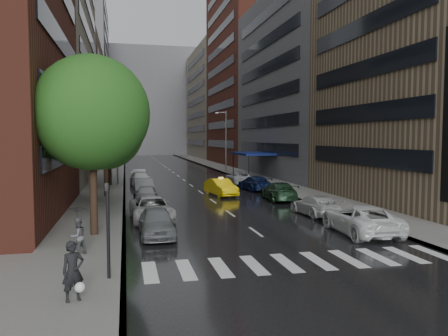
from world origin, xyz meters
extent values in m
plane|color=gray|center=(0.00, 0.00, 0.00)|extent=(220.00, 220.00, 0.00)
cube|color=black|center=(0.00, 50.00, 0.01)|extent=(14.00, 140.00, 0.01)
cube|color=gray|center=(-9.00, 50.00, 0.07)|extent=(4.00, 140.00, 0.15)
cube|color=gray|center=(9.00, 50.00, 0.07)|extent=(4.00, 140.00, 0.15)
cube|color=silver|center=(-6.10, -2.00, 0.01)|extent=(0.55, 2.80, 0.01)
cube|color=silver|center=(-4.70, -2.00, 0.01)|extent=(0.55, 2.80, 0.01)
cube|color=silver|center=(-3.30, -2.00, 0.01)|extent=(0.55, 2.80, 0.01)
cube|color=silver|center=(-1.90, -2.00, 0.01)|extent=(0.55, 2.80, 0.01)
cube|color=silver|center=(-0.50, -2.00, 0.01)|extent=(0.55, 2.80, 0.01)
cube|color=silver|center=(0.90, -2.00, 0.01)|extent=(0.55, 2.80, 0.01)
cube|color=silver|center=(2.30, -2.00, 0.01)|extent=(0.55, 2.80, 0.01)
cube|color=silver|center=(3.70, -2.00, 0.01)|extent=(0.55, 2.80, 0.01)
cube|color=silver|center=(5.10, -2.00, 0.01)|extent=(0.55, 2.80, 0.01)
cube|color=silver|center=(6.50, -2.00, 0.01)|extent=(0.55, 2.80, 0.01)
cube|color=gray|center=(-15.00, 36.00, 17.00)|extent=(8.00, 28.00, 34.00)
cube|color=#937A5B|center=(-15.00, 64.00, 11.00)|extent=(8.00, 28.00, 22.00)
cube|color=slate|center=(-15.00, 94.00, 19.00)|extent=(8.00, 32.00, 38.00)
cube|color=#937A5B|center=(15.00, 12.00, 15.00)|extent=(8.00, 20.00, 30.00)
cube|color=slate|center=(15.00, 36.00, 12.00)|extent=(8.00, 28.00, 24.00)
cube|color=maroon|center=(15.00, 64.00, 18.00)|extent=(8.00, 28.00, 36.00)
cube|color=gray|center=(15.00, 94.00, 14.00)|extent=(8.00, 32.00, 28.00)
cube|color=slate|center=(0.00, 118.00, 16.00)|extent=(40.00, 14.00, 32.00)
cylinder|color=#382619|center=(-8.60, 4.66, 2.59)|extent=(0.40, 0.40, 5.17)
sphere|color=#1E5116|center=(-8.60, 4.66, 6.47)|extent=(5.91, 5.91, 5.91)
cylinder|color=#382619|center=(-8.60, 20.08, 2.56)|extent=(0.40, 0.40, 5.12)
sphere|color=#1E5116|center=(-8.60, 20.08, 6.39)|extent=(5.85, 5.85, 5.85)
cylinder|color=#382619|center=(-8.60, 29.24, 2.05)|extent=(0.40, 0.40, 4.11)
sphere|color=#1E5116|center=(-8.60, 29.24, 5.13)|extent=(4.69, 4.69, 4.69)
imported|color=yellow|center=(1.35, 19.15, 0.76)|extent=(2.43, 4.81, 1.51)
imported|color=slate|center=(-5.40, 4.04, 0.76)|extent=(1.83, 4.48, 1.52)
imported|color=#BDBDBD|center=(-5.40, 8.51, 0.75)|extent=(2.77, 5.51, 1.49)
imported|color=#9A999E|center=(-5.40, 15.57, 0.73)|extent=(2.07, 4.40, 1.46)
imported|color=slate|center=(-5.40, 20.60, 0.77)|extent=(1.78, 4.75, 1.55)
imported|color=silver|center=(-5.40, 28.73, 0.73)|extent=(2.40, 5.14, 1.45)
imported|color=#ABB0B5|center=(-5.40, 33.15, 0.73)|extent=(1.83, 4.54, 1.47)
imported|color=white|center=(5.40, 2.36, 0.80)|extent=(3.05, 5.93, 1.60)
imported|color=silver|center=(5.40, 8.12, 0.67)|extent=(2.17, 4.74, 1.35)
imported|color=#193720|center=(5.40, 15.26, 0.76)|extent=(2.49, 5.36, 1.51)
imported|color=#0D183F|center=(5.40, 22.20, 0.71)|extent=(2.45, 5.07, 1.42)
imported|color=#B0B3BA|center=(5.40, 27.85, 0.72)|extent=(2.43, 5.19, 1.44)
imported|color=black|center=(-8.59, -4.89, 1.09)|extent=(0.81, 0.69, 1.88)
sphere|color=white|center=(-8.39, -4.99, 0.60)|extent=(0.32, 0.32, 0.32)
imported|color=#55565B|center=(-9.02, 0.70, 0.95)|extent=(0.98, 0.98, 1.60)
imported|color=black|center=(-9.02, 0.70, 1.80)|extent=(0.96, 0.98, 0.88)
cylinder|color=black|center=(-7.60, -2.86, 1.75)|extent=(0.12, 0.12, 3.20)
imported|color=black|center=(-7.60, -2.86, 3.15)|extent=(0.18, 0.15, 0.90)
cylinder|color=gray|center=(-7.80, 30.00, 4.65)|extent=(0.18, 0.18, 9.00)
cube|color=gray|center=(-6.40, 30.00, 8.85)|extent=(0.50, 0.22, 0.16)
cylinder|color=gray|center=(7.80, 45.00, 4.65)|extent=(0.18, 0.18, 9.00)
cube|color=gray|center=(6.40, 45.00, 8.85)|extent=(0.50, 0.22, 0.16)
cube|color=navy|center=(9.00, 35.00, 3.15)|extent=(4.00, 8.00, 0.25)
cylinder|color=black|center=(7.40, 31.20, 1.65)|extent=(0.12, 0.12, 3.00)
cylinder|color=black|center=(7.40, 38.80, 1.65)|extent=(0.12, 0.12, 3.00)
camera|label=1|loc=(-6.96, -18.77, 5.20)|focal=35.00mm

